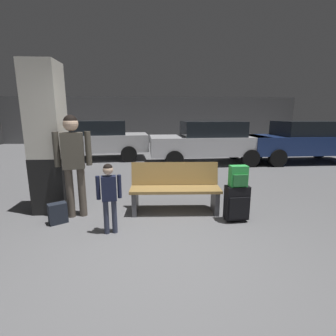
{
  "coord_description": "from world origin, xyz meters",
  "views": [
    {
      "loc": [
        -0.08,
        -2.85,
        1.74
      ],
      "look_at": [
        0.2,
        1.3,
        0.85
      ],
      "focal_mm": 26.6,
      "sensor_mm": 36.0,
      "label": 1
    }
  ],
  "objects_px": {
    "backpack_bright": "(238,176)",
    "parked_car_side": "(303,140)",
    "parked_car_far": "(96,139)",
    "parked_car_near": "(208,141)",
    "child": "(109,191)",
    "structural_pillar": "(48,140)",
    "backpack_dark_floor": "(58,213)",
    "bench": "(175,188)",
    "adult": "(73,155)",
    "suitcase": "(237,203)"
  },
  "relations": [
    {
      "from": "backpack_bright",
      "to": "parked_car_side",
      "type": "xyz_separation_m",
      "value": [
        4.22,
        5.06,
        0.03
      ]
    },
    {
      "from": "parked_car_far",
      "to": "parked_car_near",
      "type": "bearing_deg",
      "value": -14.98
    },
    {
      "from": "backpack_bright",
      "to": "parked_car_far",
      "type": "height_order",
      "value": "parked_car_far"
    },
    {
      "from": "child",
      "to": "parked_car_far",
      "type": "height_order",
      "value": "parked_car_far"
    },
    {
      "from": "structural_pillar",
      "to": "parked_car_far",
      "type": "bearing_deg",
      "value": 93.68
    },
    {
      "from": "backpack_bright",
      "to": "parked_car_side",
      "type": "distance_m",
      "value": 6.59
    },
    {
      "from": "structural_pillar",
      "to": "parked_car_near",
      "type": "distance_m",
      "value": 5.81
    },
    {
      "from": "structural_pillar",
      "to": "parked_car_far",
      "type": "relative_size",
      "value": 0.62
    },
    {
      "from": "parked_car_far",
      "to": "backpack_dark_floor",
      "type": "bearing_deg",
      "value": -84.05
    },
    {
      "from": "bench",
      "to": "backpack_bright",
      "type": "distance_m",
      "value": 1.14
    },
    {
      "from": "child",
      "to": "backpack_dark_floor",
      "type": "bearing_deg",
      "value": 155.54
    },
    {
      "from": "bench",
      "to": "parked_car_side",
      "type": "distance_m",
      "value": 6.92
    },
    {
      "from": "parked_car_near",
      "to": "backpack_bright",
      "type": "bearing_deg",
      "value": -97.56
    },
    {
      "from": "bench",
      "to": "adult",
      "type": "height_order",
      "value": "adult"
    },
    {
      "from": "structural_pillar",
      "to": "child",
      "type": "distance_m",
      "value": 1.71
    },
    {
      "from": "suitcase",
      "to": "child",
      "type": "height_order",
      "value": "child"
    },
    {
      "from": "backpack_bright",
      "to": "parked_car_near",
      "type": "xyz_separation_m",
      "value": [
        0.67,
        5.03,
        0.03
      ]
    },
    {
      "from": "child",
      "to": "adult",
      "type": "bearing_deg",
      "value": 134.72
    },
    {
      "from": "suitcase",
      "to": "structural_pillar",
      "type": "bearing_deg",
      "value": 167.13
    },
    {
      "from": "structural_pillar",
      "to": "child",
      "type": "height_order",
      "value": "structural_pillar"
    },
    {
      "from": "parked_car_side",
      "to": "parked_car_near",
      "type": "height_order",
      "value": "same"
    },
    {
      "from": "bench",
      "to": "parked_car_side",
      "type": "height_order",
      "value": "parked_car_side"
    },
    {
      "from": "structural_pillar",
      "to": "adult",
      "type": "relative_size",
      "value": 1.51
    },
    {
      "from": "suitcase",
      "to": "bench",
      "type": "bearing_deg",
      "value": 152.88
    },
    {
      "from": "child",
      "to": "backpack_dark_floor",
      "type": "height_order",
      "value": "child"
    },
    {
      "from": "backpack_dark_floor",
      "to": "parked_car_side",
      "type": "bearing_deg",
      "value": 34.61
    },
    {
      "from": "adult",
      "to": "backpack_dark_floor",
      "type": "height_order",
      "value": "adult"
    },
    {
      "from": "suitcase",
      "to": "child",
      "type": "bearing_deg",
      "value": -171.73
    },
    {
      "from": "structural_pillar",
      "to": "bench",
      "type": "distance_m",
      "value": 2.41
    },
    {
      "from": "suitcase",
      "to": "parked_car_near",
      "type": "xyz_separation_m",
      "value": [
        0.67,
        5.03,
        0.48
      ]
    },
    {
      "from": "structural_pillar",
      "to": "backpack_bright",
      "type": "distance_m",
      "value": 3.34
    },
    {
      "from": "suitcase",
      "to": "adult",
      "type": "distance_m",
      "value": 2.83
    },
    {
      "from": "parked_car_far",
      "to": "backpack_bright",
      "type": "bearing_deg",
      "value": -59.93
    },
    {
      "from": "bench",
      "to": "backpack_dark_floor",
      "type": "height_order",
      "value": "bench"
    },
    {
      "from": "backpack_bright",
      "to": "child",
      "type": "height_order",
      "value": "child"
    },
    {
      "from": "parked_car_near",
      "to": "adult",
      "type": "bearing_deg",
      "value": -126.0
    },
    {
      "from": "suitcase",
      "to": "parked_car_side",
      "type": "bearing_deg",
      "value": 50.21
    },
    {
      "from": "backpack_bright",
      "to": "backpack_dark_floor",
      "type": "relative_size",
      "value": 1.0
    },
    {
      "from": "adult",
      "to": "parked_car_far",
      "type": "distance_m",
      "value": 5.84
    },
    {
      "from": "child",
      "to": "parked_car_side",
      "type": "height_order",
      "value": "parked_car_side"
    },
    {
      "from": "parked_car_side",
      "to": "backpack_dark_floor",
      "type": "bearing_deg",
      "value": -145.39
    },
    {
      "from": "backpack_dark_floor",
      "to": "parked_car_far",
      "type": "bearing_deg",
      "value": 95.95
    },
    {
      "from": "backpack_dark_floor",
      "to": "parked_car_far",
      "type": "distance_m",
      "value": 6.11
    },
    {
      "from": "bench",
      "to": "adult",
      "type": "distance_m",
      "value": 1.84
    },
    {
      "from": "child",
      "to": "parked_car_near",
      "type": "distance_m",
      "value": 5.97
    },
    {
      "from": "parked_car_far",
      "to": "bench",
      "type": "bearing_deg",
      "value": -65.4
    },
    {
      "from": "backpack_bright",
      "to": "child",
      "type": "relative_size",
      "value": 0.32
    },
    {
      "from": "structural_pillar",
      "to": "parked_car_near",
      "type": "height_order",
      "value": "structural_pillar"
    },
    {
      "from": "bench",
      "to": "adult",
      "type": "relative_size",
      "value": 0.93
    },
    {
      "from": "backpack_dark_floor",
      "to": "bench",
      "type": "bearing_deg",
      "value": 10.83
    }
  ]
}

